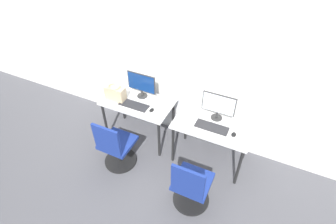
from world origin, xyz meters
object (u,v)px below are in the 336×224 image
handbag (115,93)px  keyboard_left (134,105)px  office_chair_right (191,187)px  mouse_left (152,110)px  mouse_right (234,135)px  monitor_right (218,106)px  monitor_left (141,84)px  keyboard_right (212,127)px  office_chair_left (116,148)px

handbag → keyboard_left: bearing=-2.7°
office_chair_right → mouse_left: bearing=141.9°
keyboard_left → mouse_right: (1.48, 0.02, 0.01)m
handbag → monitor_right: bearing=9.2°
monitor_right → office_chair_right: size_ratio=0.52×
mouse_right → handbag: bearing=-179.7°
monitor_right → mouse_right: bearing=-37.6°
monitor_left → handbag: bearing=-143.0°
keyboard_right → handbag: size_ratio=1.49×
monitor_right → monitor_left: bearing=-179.9°
keyboard_left → handbag: 0.33m
monitor_right → keyboard_right: 0.30m
monitor_right → keyboard_left: bearing=-167.7°
keyboard_left → monitor_right: 1.23m
keyboard_left → mouse_right: 1.48m
monitor_right → office_chair_right: monitor_right is taller
mouse_left → monitor_right: 0.94m
keyboard_left → keyboard_right: size_ratio=1.00×
office_chair_left → keyboard_right: office_chair_left is taller
office_chair_left → mouse_right: office_chair_left is taller
office_chair_left → office_chair_right: size_ratio=1.00×
keyboard_right → monitor_left: bearing=169.8°
mouse_right → handbag: handbag is taller
monitor_left → office_chair_right: bearing=-38.7°
keyboard_left → office_chair_left: size_ratio=0.51×
keyboard_right → office_chair_right: office_chair_right is taller
monitor_left → keyboard_left: bearing=-90.0°
office_chair_left → monitor_right: size_ratio=1.93×
mouse_left → mouse_right: bearing=1.0°
office_chair_left → mouse_right: 1.64m
monitor_right → mouse_right: 0.43m
keyboard_right → mouse_right: mouse_right is taller
monitor_left → office_chair_left: bearing=-90.1°
keyboard_left → mouse_right: mouse_right is taller
keyboard_left → office_chair_right: (1.20, -0.70, -0.37)m
monitor_right → mouse_right: (0.30, -0.23, -0.20)m
monitor_right → keyboard_right: bearing=-90.0°
monitor_left → office_chair_left: size_ratio=0.52×
keyboard_left → monitor_right: (1.18, 0.26, 0.21)m
mouse_left → mouse_right: same height
office_chair_left → monitor_left: bearing=89.9°
office_chair_left → office_chair_right: same height
mouse_left → monitor_left: bearing=139.5°
keyboard_left → office_chair_left: bearing=-90.1°
keyboard_left → office_chair_right: size_ratio=0.51×
monitor_left → monitor_right: same height
monitor_right → mouse_left: bearing=-164.0°
mouse_left → mouse_right: 1.19m
handbag → office_chair_right: bearing=-25.4°
monitor_left → keyboard_right: bearing=-10.2°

